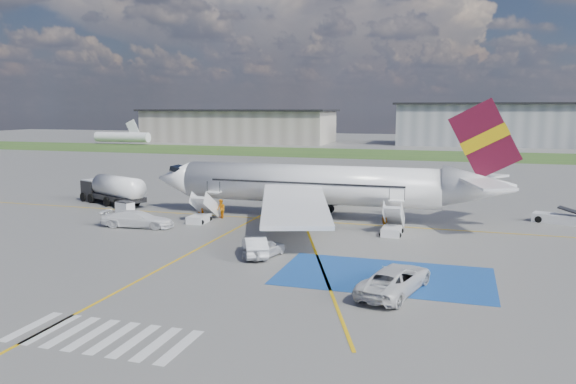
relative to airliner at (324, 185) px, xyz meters
name	(u,v)px	position (x,y,z in m)	size (l,w,h in m)	color
ground	(262,250)	(-1.51, -14.00, -3.39)	(400.00, 400.00, 0.00)	#60605E
grass_strip	(397,154)	(-1.51, 81.00, -3.39)	(400.00, 30.00, 0.01)	#2D4C1E
taxiway_line_main	(304,221)	(-1.51, -2.00, -3.39)	(120.00, 0.20, 0.01)	gold
taxiway_line_cross	(136,282)	(-6.51, -24.00, -3.39)	(0.20, 60.00, 0.01)	gold
taxiway_line_diag	(304,221)	(-1.51, -2.00, -3.39)	(0.20, 60.00, 0.01)	gold
staging_box	(384,276)	(8.49, -18.00, -3.39)	(14.00, 8.00, 0.01)	#184591
crosswalk	(102,336)	(-3.31, -32.00, -3.39)	(9.00, 4.00, 0.01)	silver
terminal_west	(238,126)	(-56.51, 116.00, 1.61)	(60.00, 22.00, 10.00)	gray
terminal_centre	(482,125)	(18.49, 121.00, 2.61)	(48.00, 18.00, 12.00)	gray
airliner	(324,185)	(0.00, 0.00, 0.00)	(36.81, 32.95, 11.92)	white
airstairs_fwd	(201,215)	(-11.01, -5.30, -2.77)	(1.90, 5.20, 3.60)	white
airstairs_aft	(392,227)	(7.49, -5.30, -2.77)	(1.90, 5.20, 3.60)	white
fuel_tanker	(113,192)	(-25.07, 0.79, -1.97)	(10.06, 6.40, 3.37)	black
gpu_cart	(125,209)	(-19.80, -4.86, -2.71)	(2.06, 1.65, 1.50)	white
belt_loader	(563,219)	(22.58, 4.14, -2.98)	(5.78, 3.38, 1.67)	white
car_silver_a	(264,248)	(-0.69, -15.79, -2.70)	(1.63, 4.06, 1.38)	#B3B5BB
car_silver_b	(255,246)	(-1.51, -15.66, -2.63)	(1.61, 4.62, 1.52)	silver
van_white_a	(395,275)	(9.54, -21.02, -2.34)	(2.59, 5.62, 2.11)	silver
van_white_b	(137,216)	(-15.53, -9.32, -2.38)	(2.11, 5.20, 2.04)	white
crew_fwd	(201,210)	(-11.81, -3.59, -2.55)	(0.62, 0.40, 1.69)	orange
crew_nose	(221,209)	(-9.81, -3.16, -2.42)	(0.94, 0.73, 1.94)	orange
crew_aft	(385,221)	(6.65, -3.99, -2.54)	(1.00, 0.41, 1.70)	orange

